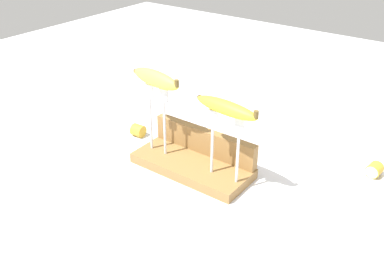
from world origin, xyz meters
TOP-DOWN VIEW (x-y plane):
  - ground_plane at (0.00, 0.00)m, footprint 3.00×3.00m
  - wooden_board at (0.00, 0.00)m, footprint 0.32×0.14m
  - board_backstop at (0.00, 0.06)m, footprint 0.32×0.02m
  - fork_stand_left at (-0.11, -0.01)m, footprint 0.07×0.01m
  - fork_stand_right at (0.11, -0.01)m, footprint 0.10×0.01m
  - banana_raised_left at (-0.11, -0.01)m, footprint 0.17×0.06m
  - banana_raised_right at (0.11, -0.01)m, footprint 0.18×0.05m
  - fork_fallen_near at (-0.39, 0.08)m, footprint 0.18×0.09m
  - banana_chunk_near at (0.40, 0.26)m, footprint 0.04×0.04m
  - banana_chunk_far at (-0.25, 0.05)m, footprint 0.04×0.04m

SIDE VIEW (x-z plane):
  - ground_plane at x=0.00m, z-range 0.00..0.00m
  - fork_fallen_near at x=-0.39m, z-range 0.00..0.01m
  - wooden_board at x=0.00m, z-range 0.00..0.03m
  - banana_chunk_near at x=0.40m, z-range 0.00..0.04m
  - banana_chunk_far at x=-0.25m, z-range 0.00..0.04m
  - board_backstop at x=0.00m, z-range 0.03..0.10m
  - fork_stand_right at x=0.11m, z-range 0.04..0.22m
  - fork_stand_left at x=-0.11m, z-range 0.05..0.24m
  - banana_raised_right at x=0.11m, z-range 0.20..0.24m
  - banana_raised_left at x=-0.11m, z-range 0.22..0.26m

